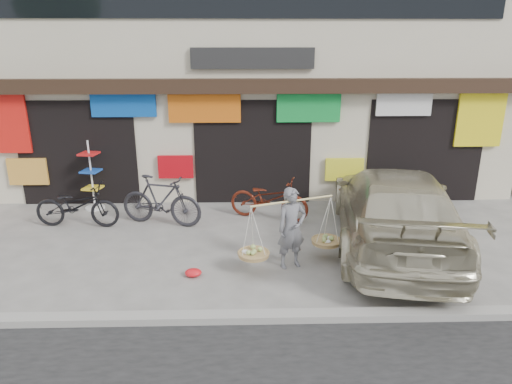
{
  "coord_description": "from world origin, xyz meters",
  "views": [
    {
      "loc": [
        -0.22,
        -8.04,
        4.06
      ],
      "look_at": [
        0.02,
        0.9,
        1.12
      ],
      "focal_mm": 32.0,
      "sensor_mm": 36.0,
      "label": 1
    }
  ],
  "objects_px": {
    "street_vendor": "(291,231)",
    "bike_2": "(269,199)",
    "bike_1": "(161,200)",
    "display_rack": "(92,182)",
    "suv": "(394,208)",
    "bike_0": "(77,205)"
  },
  "relations": [
    {
      "from": "street_vendor",
      "to": "suv",
      "type": "relative_size",
      "value": 0.33
    },
    {
      "from": "suv",
      "to": "display_rack",
      "type": "xyz_separation_m",
      "value": [
        -6.93,
        2.35,
        -0.1
      ]
    },
    {
      "from": "bike_0",
      "to": "bike_1",
      "type": "bearing_deg",
      "value": -84.08
    },
    {
      "from": "bike_2",
      "to": "suv",
      "type": "height_order",
      "value": "suv"
    },
    {
      "from": "display_rack",
      "to": "suv",
      "type": "bearing_deg",
      "value": -18.77
    },
    {
      "from": "display_rack",
      "to": "bike_0",
      "type": "bearing_deg",
      "value": -89.89
    },
    {
      "from": "bike_0",
      "to": "bike_2",
      "type": "distance_m",
      "value": 4.45
    },
    {
      "from": "bike_1",
      "to": "display_rack",
      "type": "bearing_deg",
      "value": 75.99
    },
    {
      "from": "bike_2",
      "to": "suv",
      "type": "bearing_deg",
      "value": -102.03
    },
    {
      "from": "suv",
      "to": "bike_2",
      "type": "bearing_deg",
      "value": -21.87
    },
    {
      "from": "street_vendor",
      "to": "bike_1",
      "type": "height_order",
      "value": "street_vendor"
    },
    {
      "from": "street_vendor",
      "to": "bike_2",
      "type": "relative_size",
      "value": 1.03
    },
    {
      "from": "bike_0",
      "to": "display_rack",
      "type": "distance_m",
      "value": 1.2
    },
    {
      "from": "bike_0",
      "to": "suv",
      "type": "bearing_deg",
      "value": -95.53
    },
    {
      "from": "bike_0",
      "to": "suv",
      "type": "xyz_separation_m",
      "value": [
        6.92,
        -1.17,
        0.31
      ]
    },
    {
      "from": "suv",
      "to": "street_vendor",
      "type": "bearing_deg",
      "value": 32.83
    },
    {
      "from": "bike_1",
      "to": "bike_2",
      "type": "relative_size",
      "value": 1.02
    },
    {
      "from": "street_vendor",
      "to": "bike_0",
      "type": "height_order",
      "value": "street_vendor"
    },
    {
      "from": "bike_0",
      "to": "bike_1",
      "type": "relative_size",
      "value": 0.98
    },
    {
      "from": "street_vendor",
      "to": "display_rack",
      "type": "relative_size",
      "value": 1.12
    },
    {
      "from": "bike_2",
      "to": "display_rack",
      "type": "bearing_deg",
      "value": 99.14
    },
    {
      "from": "bike_2",
      "to": "display_rack",
      "type": "relative_size",
      "value": 1.09
    }
  ]
}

